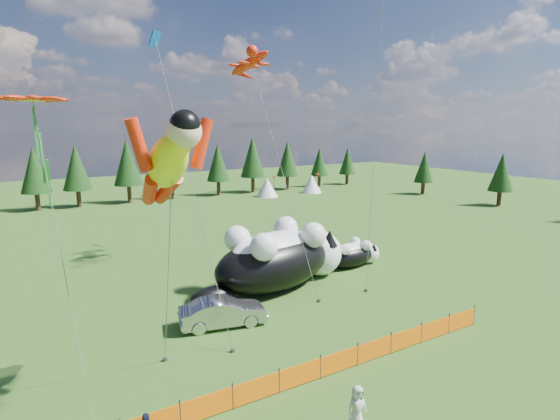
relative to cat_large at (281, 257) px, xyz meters
name	(u,v)px	position (x,y,z in m)	size (l,w,h in m)	color
ground	(265,353)	(-4.94, -6.97, -2.05)	(160.00, 160.00, 0.00)	#133609
safety_fence	(300,374)	(-4.94, -9.97, -1.55)	(22.06, 0.06, 1.10)	#262626
tree_line	(103,175)	(-4.94, 38.03, 1.95)	(90.00, 4.00, 8.00)	black
festival_tents	(196,193)	(6.06, 33.03, -0.65)	(50.00, 3.20, 2.80)	white
cat_large	(281,257)	(0.00, 0.00, 0.00)	(11.86, 5.94, 4.32)	black
cat_small	(352,254)	(6.82, 0.99, -1.08)	(5.68, 2.11, 2.05)	black
car	(223,312)	(-5.48, -3.32, -1.30)	(1.60, 4.58, 1.51)	#B1B1B6
spectator_e	(357,407)	(-4.60, -13.07, -1.26)	(0.78, 0.51, 1.59)	beige
superhero_kite	(167,163)	(-9.51, -8.40, 7.11)	(4.60, 5.66, 11.40)	#FFED0D
gecko_kite	(249,63)	(1.26, 6.72, 12.90)	(4.49, 13.17, 17.88)	red
flower_kite	(33,103)	(-13.31, -4.48, 9.20)	(2.99, 7.17, 12.60)	red
diamond_kite_a	(158,52)	(-7.54, -0.86, 11.97)	(1.99, 5.92, 15.82)	#0B50A8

